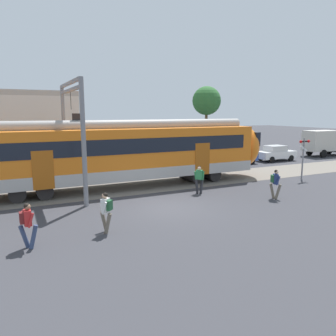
{
  "coord_description": "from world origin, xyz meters",
  "views": [
    {
      "loc": [
        -6.99,
        -14.45,
        4.8
      ],
      "look_at": [
        1.12,
        2.42,
        1.6
      ],
      "focal_mm": 35.0,
      "sensor_mm": 36.0,
      "label": 1
    }
  ],
  "objects_px": {
    "crossing_signal": "(303,152)",
    "pedestrian_navy": "(275,182)",
    "parked_car_blue": "(236,156)",
    "pedestrian_green": "(199,177)",
    "pedestrian_red": "(27,222)",
    "pedestrian_white": "(106,209)",
    "parked_car_white": "(276,153)",
    "box_truck": "(325,142)"
  },
  "relations": [
    {
      "from": "pedestrian_navy",
      "to": "parked_car_blue",
      "type": "height_order",
      "value": "pedestrian_navy"
    },
    {
      "from": "parked_car_blue",
      "to": "parked_car_white",
      "type": "bearing_deg",
      "value": 0.19
    },
    {
      "from": "pedestrian_white",
      "to": "parked_car_blue",
      "type": "height_order",
      "value": "pedestrian_white"
    },
    {
      "from": "pedestrian_red",
      "to": "crossing_signal",
      "type": "height_order",
      "value": "crossing_signal"
    },
    {
      "from": "pedestrian_white",
      "to": "parked_car_blue",
      "type": "xyz_separation_m",
      "value": [
        15.56,
        12.03,
        -0.21
      ]
    },
    {
      "from": "parked_car_white",
      "to": "box_truck",
      "type": "xyz_separation_m",
      "value": [
        7.65,
        0.54,
        0.79
      ]
    },
    {
      "from": "pedestrian_green",
      "to": "parked_car_blue",
      "type": "relative_size",
      "value": 0.41
    },
    {
      "from": "pedestrian_green",
      "to": "parked_car_blue",
      "type": "bearing_deg",
      "value": 42.4
    },
    {
      "from": "pedestrian_green",
      "to": "parked_car_white",
      "type": "xyz_separation_m",
      "value": [
        13.71,
        8.08,
        -0.21
      ]
    },
    {
      "from": "pedestrian_navy",
      "to": "pedestrian_red",
      "type": "bearing_deg",
      "value": -173.95
    },
    {
      "from": "pedestrian_green",
      "to": "pedestrian_navy",
      "type": "relative_size",
      "value": 1.0
    },
    {
      "from": "box_truck",
      "to": "crossing_signal",
      "type": "bearing_deg",
      "value": -146.53
    },
    {
      "from": "pedestrian_red",
      "to": "pedestrian_white",
      "type": "bearing_deg",
      "value": 6.1
    },
    {
      "from": "pedestrian_red",
      "to": "pedestrian_white",
      "type": "relative_size",
      "value": 1.0
    },
    {
      "from": "crossing_signal",
      "to": "box_truck",
      "type": "bearing_deg",
      "value": 33.47
    },
    {
      "from": "pedestrian_navy",
      "to": "pedestrian_white",
      "type": "bearing_deg",
      "value": -173.96
    },
    {
      "from": "parked_car_white",
      "to": "pedestrian_navy",
      "type": "bearing_deg",
      "value": -133.86
    },
    {
      "from": "pedestrian_green",
      "to": "pedestrian_red",
      "type": "bearing_deg",
      "value": -156.07
    },
    {
      "from": "parked_car_blue",
      "to": "pedestrian_green",
      "type": "bearing_deg",
      "value": -137.6
    },
    {
      "from": "pedestrian_red",
      "to": "pedestrian_green",
      "type": "relative_size",
      "value": 1.0
    },
    {
      "from": "pedestrian_green",
      "to": "pedestrian_navy",
      "type": "distance_m",
      "value": 4.29
    },
    {
      "from": "pedestrian_navy",
      "to": "box_truck",
      "type": "relative_size",
      "value": 0.31
    },
    {
      "from": "parked_car_white",
      "to": "box_truck",
      "type": "distance_m",
      "value": 7.71
    },
    {
      "from": "pedestrian_navy",
      "to": "parked_car_blue",
      "type": "xyz_separation_m",
      "value": [
        5.69,
        10.99,
        -0.21
      ]
    },
    {
      "from": "pedestrian_white",
      "to": "parked_car_blue",
      "type": "relative_size",
      "value": 0.41
    },
    {
      "from": "pedestrian_navy",
      "to": "parked_car_white",
      "type": "relative_size",
      "value": 0.42
    },
    {
      "from": "pedestrian_red",
      "to": "parked_car_white",
      "type": "distance_m",
      "value": 26.43
    },
    {
      "from": "parked_car_white",
      "to": "crossing_signal",
      "type": "bearing_deg",
      "value": -122.28
    },
    {
      "from": "pedestrian_red",
      "to": "box_truck",
      "type": "height_order",
      "value": "box_truck"
    },
    {
      "from": "pedestrian_red",
      "to": "crossing_signal",
      "type": "relative_size",
      "value": 0.56
    },
    {
      "from": "pedestrian_green",
      "to": "box_truck",
      "type": "bearing_deg",
      "value": 21.96
    },
    {
      "from": "pedestrian_navy",
      "to": "parked_car_white",
      "type": "xyz_separation_m",
      "value": [
        10.57,
        11.0,
        -0.21
      ]
    },
    {
      "from": "crossing_signal",
      "to": "pedestrian_navy",
      "type": "bearing_deg",
      "value": -150.24
    },
    {
      "from": "pedestrian_white",
      "to": "pedestrian_green",
      "type": "relative_size",
      "value": 1.0
    },
    {
      "from": "pedestrian_navy",
      "to": "crossing_signal",
      "type": "bearing_deg",
      "value": 29.76
    },
    {
      "from": "pedestrian_white",
      "to": "parked_car_blue",
      "type": "bearing_deg",
      "value": 37.71
    },
    {
      "from": "pedestrian_red",
      "to": "parked_car_white",
      "type": "bearing_deg",
      "value": 27.88
    },
    {
      "from": "pedestrian_red",
      "to": "parked_car_blue",
      "type": "relative_size",
      "value": 0.41
    },
    {
      "from": "pedestrian_red",
      "to": "box_truck",
      "type": "relative_size",
      "value": 0.31
    },
    {
      "from": "pedestrian_green",
      "to": "crossing_signal",
      "type": "relative_size",
      "value": 0.56
    },
    {
      "from": "pedestrian_red",
      "to": "box_truck",
      "type": "xyz_separation_m",
      "value": [
        31.0,
        12.89,
        0.58
      ]
    },
    {
      "from": "box_truck",
      "to": "pedestrian_green",
      "type": "bearing_deg",
      "value": -158.04
    }
  ]
}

